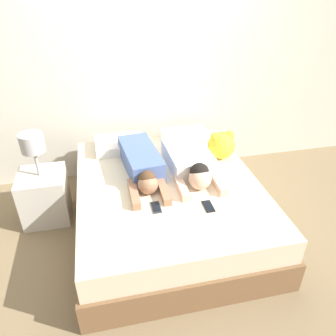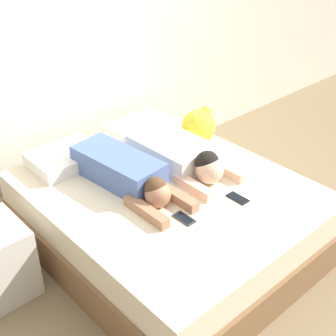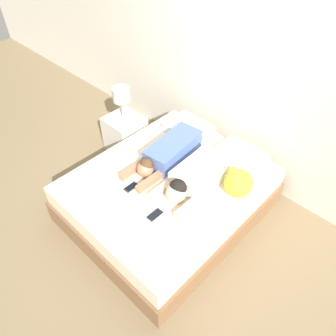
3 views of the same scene
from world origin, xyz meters
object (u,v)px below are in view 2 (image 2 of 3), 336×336
at_px(cell_phone_right, 238,198).
at_px(pillow_head_left, 66,158).
at_px(person_right, 181,156).
at_px(pillow_head_right, 141,129).
at_px(bed, 168,216).
at_px(cell_phone_left, 184,218).
at_px(person_left, 127,173).
at_px(plush_toy, 199,126).

bearing_deg(cell_phone_right, pillow_head_left, 117.54).
height_order(person_right, cell_phone_right, person_right).
bearing_deg(pillow_head_right, cell_phone_right, -96.01).
relative_size(bed, cell_phone_right, 13.16).
relative_size(person_right, cell_phone_left, 5.86).
height_order(bed, cell_phone_left, cell_phone_left).
bearing_deg(cell_phone_left, bed, 62.87).
distance_m(bed, person_left, 0.47).
xyz_separation_m(bed, pillow_head_left, (-0.37, 0.75, 0.32)).
height_order(person_left, plush_toy, plush_toy).
distance_m(cell_phone_left, cell_phone_right, 0.43).
bearing_deg(bed, person_right, 27.44).
height_order(pillow_head_left, pillow_head_right, same).
distance_m(pillow_head_left, person_right, 0.88).
xyz_separation_m(person_left, cell_phone_right, (0.45, -0.64, -0.09)).
bearing_deg(pillow_head_right, pillow_head_left, 180.00).
bearing_deg(person_left, pillow_head_right, 43.28).
bearing_deg(plush_toy, person_right, -152.70).
bearing_deg(plush_toy, cell_phone_left, -140.12).
height_order(person_left, cell_phone_right, person_left).
height_order(cell_phone_left, plush_toy, plush_toy).
relative_size(cell_phone_right, plush_toy, 0.52).
bearing_deg(pillow_head_left, bed, -63.65).
xyz_separation_m(pillow_head_left, person_right, (0.63, -0.62, 0.04)).
bearing_deg(person_left, cell_phone_left, -87.20).
bearing_deg(pillow_head_right, person_left, -136.72).
xyz_separation_m(person_right, cell_phone_left, (-0.44, -0.48, -0.09)).
bearing_deg(bed, cell_phone_right, -60.47).
distance_m(pillow_head_left, person_left, 0.57).
xyz_separation_m(bed, cell_phone_right, (0.25, -0.43, 0.27)).
relative_size(pillow_head_right, plush_toy, 1.76).
distance_m(bed, plush_toy, 0.82).
xyz_separation_m(pillow_head_right, person_right, (-0.12, -0.62, 0.04)).
height_order(pillow_head_left, cell_phone_left, pillow_head_left).
relative_size(bed, person_left, 1.97).
relative_size(pillow_head_left, person_right, 0.58).
relative_size(pillow_head_right, person_right, 0.58).
distance_m(person_right, cell_phone_right, 0.57).
relative_size(pillow_head_left, cell_phone_right, 3.38).
height_order(person_right, cell_phone_left, person_right).
bearing_deg(person_right, bed, -152.56).
bearing_deg(pillow_head_right, cell_phone_left, -116.61).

